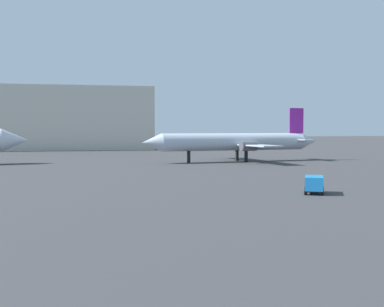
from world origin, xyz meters
TOP-DOWN VIEW (x-y plane):
  - airplane_far_left at (19.75, 62.77)m, footprint 28.27×19.13m
  - baggage_cart at (15.03, 27.00)m, footprint 2.23×2.73m
  - terminal_building at (-18.19, 116.74)m, footprint 62.22×24.21m

SIDE VIEW (x-z plane):
  - baggage_cart at x=15.03m, z-range 0.11..1.41m
  - airplane_far_left at x=19.75m, z-range -1.12..6.94m
  - terminal_building at x=-18.19m, z-range 0.00..14.60m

